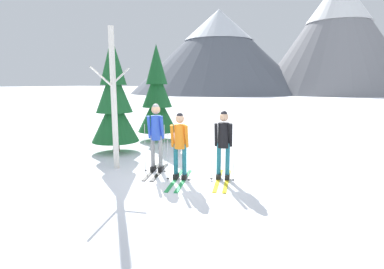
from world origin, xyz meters
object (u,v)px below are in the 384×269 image
(birch_tree_tall, at_px, (114,99))
(skier_in_blue, at_px, (156,133))
(skier_in_black, at_px, (224,141))
(pine_tree_mid, at_px, (157,97))
(pine_tree_near, at_px, (114,100))
(skier_in_orange, at_px, (180,143))

(birch_tree_tall, bearing_deg, skier_in_blue, 11.11)
(skier_in_blue, relative_size, skier_in_black, 1.03)
(skier_in_black, xyz_separation_m, birch_tree_tall, (-3.10, -0.28, 1.00))
(pine_tree_mid, height_order, birch_tree_tall, pine_tree_mid)
(pine_tree_near, bearing_deg, skier_in_orange, -28.13)
(skier_in_black, bearing_deg, skier_in_blue, -178.55)
(skier_in_orange, xyz_separation_m, pine_tree_near, (-3.46, 1.85, 0.87))
(pine_tree_mid, relative_size, birch_tree_tall, 1.02)
(pine_tree_mid, bearing_deg, skier_in_blue, -59.72)
(skier_in_orange, distance_m, birch_tree_tall, 2.36)
(skier_in_black, height_order, pine_tree_near, pine_tree_near)
(skier_in_orange, relative_size, skier_in_black, 0.98)
(pine_tree_mid, bearing_deg, birch_tree_tall, -75.04)
(birch_tree_tall, bearing_deg, skier_in_black, 5.23)
(skier_in_blue, distance_m, pine_tree_mid, 4.69)
(skier_in_orange, height_order, birch_tree_tall, birch_tree_tall)
(pine_tree_mid, bearing_deg, skier_in_orange, -53.49)
(pine_tree_near, distance_m, pine_tree_mid, 2.54)
(skier_in_orange, height_order, skier_in_black, skier_in_black)
(pine_tree_near, xyz_separation_m, birch_tree_tall, (1.35, -1.70, 0.17))
(birch_tree_tall, bearing_deg, skier_in_orange, -4.04)
(skier_in_blue, relative_size, birch_tree_tall, 0.48)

